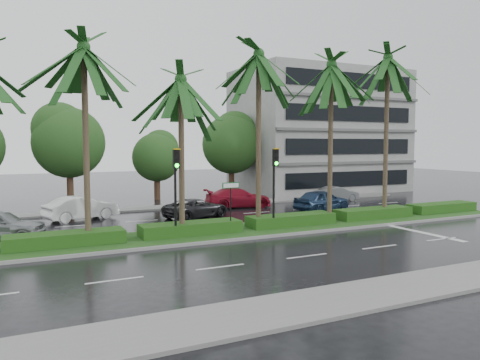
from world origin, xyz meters
name	(u,v)px	position (x,y,z in m)	size (l,w,h in m)	color
ground	(252,235)	(0.00, 0.00, 0.00)	(120.00, 120.00, 0.00)	black
near_sidewalk	(399,289)	(0.00, -10.20, 0.06)	(40.00, 2.40, 0.12)	slate
far_sidewalk	(178,206)	(0.00, 12.00, 0.06)	(40.00, 2.00, 0.12)	slate
median	(244,231)	(0.00, 1.00, 0.08)	(36.00, 4.00, 0.15)	gray
hedge	(244,224)	(0.00, 1.00, 0.45)	(35.20, 1.40, 0.60)	#184614
lane_markings	(306,232)	(3.04, -0.43, 0.01)	(34.00, 13.06, 0.01)	silver
palm_row	(222,73)	(-1.24, 1.02, 8.36)	(26.30, 4.20, 10.71)	#423126
signal_median_left	(176,180)	(-4.00, 0.30, 3.00)	(0.34, 0.42, 4.36)	black
signal_median_right	(275,176)	(1.50, 0.30, 3.00)	(0.34, 0.42, 4.36)	black
street_sign	(231,195)	(-1.00, 0.48, 2.12)	(0.95, 0.09, 2.60)	black
bg_trees	(145,143)	(-0.96, 17.59, 4.77)	(32.95, 5.52, 7.97)	#3A281A
building	(319,131)	(17.00, 18.00, 6.00)	(16.00, 10.00, 12.00)	gray
car_white	(81,208)	(-7.27, 9.07, 0.74)	(4.50, 1.57, 1.48)	white
car_darkgrey	(196,208)	(-0.50, 6.79, 0.62)	(4.44, 2.05, 1.23)	#242427
car_red	(238,198)	(4.00, 9.90, 0.72)	(4.97, 2.02, 1.44)	maroon
car_blue	(322,200)	(8.50, 5.70, 0.76)	(4.45, 1.79, 1.52)	#182C49
car_grey	(337,194)	(13.00, 9.79, 0.61)	(3.73, 1.30, 1.23)	#5D6063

